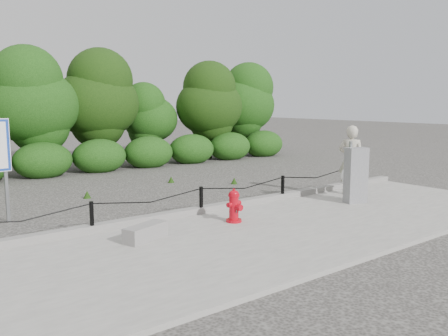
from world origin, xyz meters
name	(u,v)px	position (x,y,z in m)	size (l,w,h in m)	color
ground	(201,217)	(0.00, 0.00, 0.00)	(90.00, 90.00, 0.00)	#2D2B28
sidewalk	(263,235)	(0.00, -2.00, 0.04)	(14.00, 4.00, 0.08)	gray
curb	(200,210)	(0.00, 0.05, 0.15)	(14.00, 0.22, 0.14)	slate
chain_barrier	(201,197)	(0.00, 0.00, 0.46)	(10.06, 0.06, 0.60)	black
treeline	(79,104)	(0.75, 8.92, 2.43)	(20.25, 3.47, 4.40)	black
fire_hydrant	(234,206)	(0.11, -1.00, 0.41)	(0.37, 0.39, 0.69)	#B60615
pedestrian	(351,161)	(4.35, -0.64, 0.97)	(0.85, 0.79, 1.83)	#B5AE9B
concrete_block	(145,232)	(-1.93, -1.03, 0.22)	(0.87, 0.30, 0.28)	gray
utility_cabinet	(356,175)	(3.61, -1.37, 0.75)	(0.58, 0.44, 1.48)	gray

